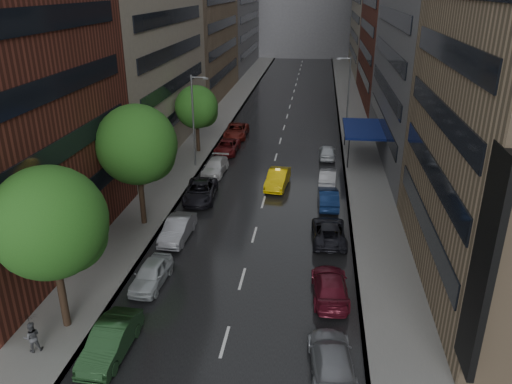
% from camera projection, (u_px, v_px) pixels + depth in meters
% --- Properties ---
extents(road, '(14.00, 140.00, 0.01)m').
position_uv_depth(road, '(286.00, 120.00, 67.79)').
color(road, black).
rests_on(road, ground).
extents(sidewalk_left, '(4.00, 140.00, 0.15)m').
position_uv_depth(sidewalk_left, '(221.00, 117.00, 68.80)').
color(sidewalk_left, gray).
rests_on(sidewalk_left, ground).
extents(sidewalk_right, '(4.00, 140.00, 0.15)m').
position_uv_depth(sidewalk_right, '(353.00, 121.00, 66.73)').
color(sidewalk_right, gray).
rests_on(sidewalk_right, ground).
extents(buildings_right, '(8.05, 109.10, 36.00)m').
position_uv_depth(buildings_right, '(405.00, 1.00, 66.43)').
color(buildings_right, '#937A5B').
rests_on(buildings_right, ground).
extents(tree_near, '(5.69, 5.69, 9.07)m').
position_uv_depth(tree_near, '(50.00, 223.00, 24.41)').
color(tree_near, '#382619').
rests_on(tree_near, ground).
extents(tree_mid, '(5.83, 5.83, 9.29)m').
position_uv_depth(tree_mid, '(137.00, 145.00, 35.81)').
color(tree_mid, '#382619').
rests_on(tree_mid, ground).
extents(tree_far, '(4.58, 4.58, 7.30)m').
position_uv_depth(tree_far, '(196.00, 107.00, 52.88)').
color(tree_far, '#382619').
rests_on(tree_far, ground).
extents(taxi, '(2.14, 4.99, 1.60)m').
position_uv_depth(taxi, '(278.00, 179.00, 45.03)').
color(taxi, yellow).
rests_on(taxi, ground).
extents(parked_cars_left, '(2.99, 43.82, 1.57)m').
position_uv_depth(parked_cars_left, '(206.00, 181.00, 44.59)').
color(parked_cars_left, '#19381B').
rests_on(parked_cars_left, ground).
extents(parked_cars_right, '(2.57, 36.45, 1.49)m').
position_uv_depth(parked_cars_right, '(329.00, 227.00, 36.15)').
color(parked_cars_right, slate).
rests_on(parked_cars_right, ground).
extents(ped_black_umbrella, '(1.01, 0.98, 2.09)m').
position_uv_depth(ped_black_umbrella, '(31.00, 330.00, 24.36)').
color(ped_black_umbrella, '#47484C').
rests_on(ped_black_umbrella, sidewalk_left).
extents(street_lamp_left, '(1.74, 0.22, 9.00)m').
position_uv_depth(street_lamp_left, '(194.00, 119.00, 48.48)').
color(street_lamp_left, gray).
rests_on(street_lamp_left, sidewalk_left).
extents(street_lamp_right, '(1.74, 0.22, 9.00)m').
position_uv_depth(street_lamp_right, '(348.00, 93.00, 60.45)').
color(street_lamp_right, gray).
rests_on(street_lamp_right, sidewalk_right).
extents(awning, '(4.00, 8.00, 3.12)m').
position_uv_depth(awning, '(363.00, 129.00, 51.82)').
color(awning, navy).
rests_on(awning, sidewalk_right).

